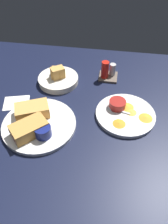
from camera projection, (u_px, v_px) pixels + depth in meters
The scene contains 13 objects.
ground_plane at pixel (68, 116), 90.77cm from camera, with size 110.00×110.00×3.00cm, color black.
plate_sandwich_main at pixel (39, 124), 84.22cm from camera, with size 28.93×28.93×1.60cm, color silver.
sandwich_half_near at pixel (32, 110), 85.19cm from camera, with size 14.97×12.25×4.80cm.
sandwich_half_far at pixel (29, 129), 78.49cm from camera, with size 14.62×14.51×4.80cm.
ramekin_dark_sauce at pixel (43, 131), 77.82cm from camera, with size 6.20×6.20×4.34cm.
spoon_by_dark_ramekin at pixel (37, 126), 82.18cm from camera, with size 7.91×8.14×0.80cm.
plate_chips_companion at pixel (125, 114), 88.05cm from camera, with size 24.36×24.36×1.60cm, color silver.
ramekin_light_gravy at pixel (117, 104), 88.73cm from camera, with size 6.95×6.95×3.32cm.
spoon_by_gravy_ramekin at pixel (114, 109), 88.58cm from camera, with size 9.93×3.71×0.80cm.
plantain_chip_scatter at pixel (131, 115), 86.45cm from camera, with size 17.68×17.36×0.60cm.
bread_basket_rear at pixel (58, 79), 103.15cm from camera, with size 19.19×19.19×8.14cm.
condiment_caddy at pixel (108, 72), 104.82cm from camera, with size 9.00×9.00×9.50cm.
paper_napkin_folded at pixel (16, 103), 93.98cm from camera, with size 11.00×9.00×0.40cm, color white.
Camera 1 is at (16.75, -60.93, 64.05)cm, focal length 34.32 mm.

